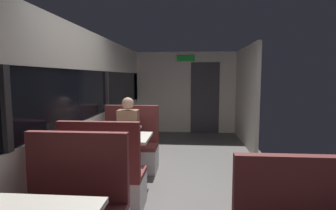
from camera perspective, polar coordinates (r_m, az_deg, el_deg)
ground_plane at (r=3.90m, az=2.47°, el=-18.37°), size 3.30×9.20×0.02m
carriage_window_panel_left at (r=3.92m, az=-19.17°, el=-1.54°), size 0.09×8.48×2.30m
carriage_end_bulkhead at (r=7.76m, az=4.18°, el=2.55°), size 2.90×0.11×2.30m
carriage_aisle_panel_right at (r=6.70m, az=16.06°, el=1.90°), size 0.08×2.40×2.30m
dining_table_mid_window at (r=4.03m, az=-10.30°, el=-7.88°), size 0.90×0.70×0.74m
bench_mid_window_facing_end at (r=3.48m, az=-13.29°, el=-15.56°), size 0.95×0.50×1.10m
bench_mid_window_facing_entry at (r=4.76m, az=-8.03°, el=-9.54°), size 0.95×0.50×1.10m
seated_passenger at (r=4.64m, az=-8.26°, el=-7.29°), size 0.47×0.55×1.26m
coffee_cup_secondary at (r=3.95m, az=-13.84°, el=-6.07°), size 0.07×0.07×0.09m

